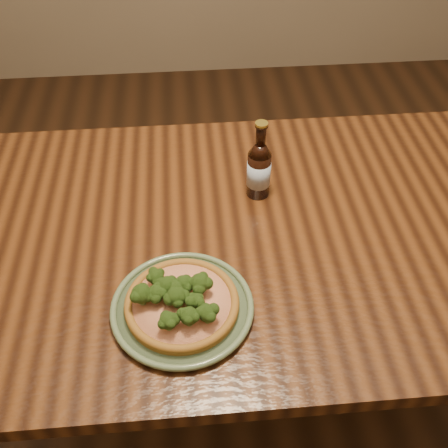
{
  "coord_description": "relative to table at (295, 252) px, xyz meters",
  "views": [
    {
      "loc": [
        -0.25,
        -0.76,
        1.64
      ],
      "look_at": [
        -0.18,
        0.05,
        0.82
      ],
      "focal_mm": 42.0,
      "sensor_mm": 36.0,
      "label": 1
    }
  ],
  "objects": [
    {
      "name": "pizza",
      "position": [
        -0.29,
        -0.22,
        0.12
      ],
      "size": [
        0.23,
        0.23,
        0.07
      ],
      "rotation": [
        0.0,
        0.0,
        0.17
      ],
      "color": "#8F5E20",
      "rests_on": "plate"
    },
    {
      "name": "plate",
      "position": [
        -0.28,
        -0.22,
        0.1
      ],
      "size": [
        0.29,
        0.29,
        0.02
      ],
      "rotation": [
        0.0,
        0.0,
        -0.21
      ],
      "color": "#5B6E4C",
      "rests_on": "table"
    },
    {
      "name": "table",
      "position": [
        0.0,
        0.0,
        0.0
      ],
      "size": [
        1.6,
        0.9,
        0.75
      ],
      "color": "#4D2810",
      "rests_on": "ground"
    },
    {
      "name": "ground",
      "position": [
        0.0,
        -0.1,
        -0.66
      ],
      "size": [
        4.5,
        4.5,
        0.0
      ],
      "primitive_type": "plane",
      "color": "#382111",
      "rests_on": "ground"
    },
    {
      "name": "beer_bottle",
      "position": [
        -0.08,
        0.13,
        0.17
      ],
      "size": [
        0.06,
        0.06,
        0.21
      ],
      "rotation": [
        0.0,
        0.0,
        0.24
      ],
      "color": "black",
      "rests_on": "table"
    }
  ]
}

